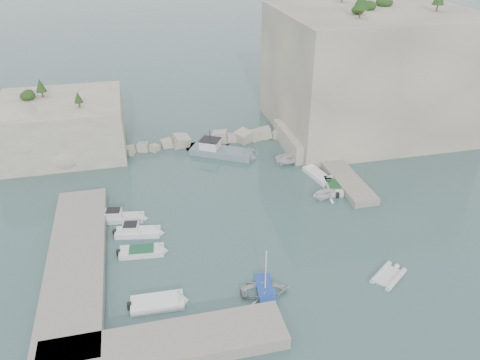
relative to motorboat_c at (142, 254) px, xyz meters
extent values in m
plane|color=#3F5F5E|center=(11.13, 0.54, 0.00)|extent=(400.00, 400.00, 0.00)
cube|color=beige|center=(34.13, 23.54, 8.50)|extent=(26.00, 22.00, 17.00)
cube|color=beige|center=(24.13, 18.54, 1.25)|extent=(8.00, 10.00, 2.50)
cube|color=beige|center=(-8.87, 25.54, 3.50)|extent=(16.00, 14.00, 7.00)
cube|color=#9E9689|center=(-5.87, -0.46, 0.55)|extent=(5.00, 24.00, 1.10)
cube|color=#9E9689|center=(1.13, -11.96, 0.55)|extent=(18.00, 4.00, 1.10)
cube|color=#9E9689|center=(24.63, 10.54, 0.40)|extent=(3.00, 16.00, 0.80)
cube|color=beige|center=(10.13, 22.54, 0.70)|extent=(28.00, 3.00, 1.40)
imported|color=silver|center=(9.92, -7.80, 0.00)|extent=(4.46, 3.39, 0.87)
imported|color=white|center=(20.66, 5.42, 0.00)|extent=(4.07, 3.78, 1.76)
imported|color=silver|center=(19.71, 14.44, 0.00)|extent=(4.49, 2.08, 1.68)
cylinder|color=white|center=(9.92, -7.80, 2.53)|extent=(0.10, 0.10, 4.20)
cone|color=#1E4219|center=(-10.87, 27.54, 8.62)|extent=(1.40, 1.40, 1.75)
cone|color=#1E4219|center=(-5.87, 22.54, 8.30)|extent=(1.12, 1.12, 1.40)
camera|label=1|loc=(0.95, -36.42, 27.97)|focal=35.00mm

